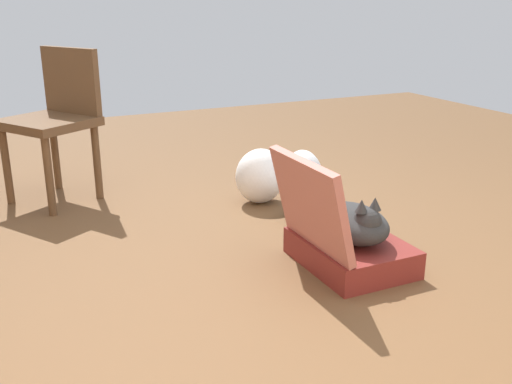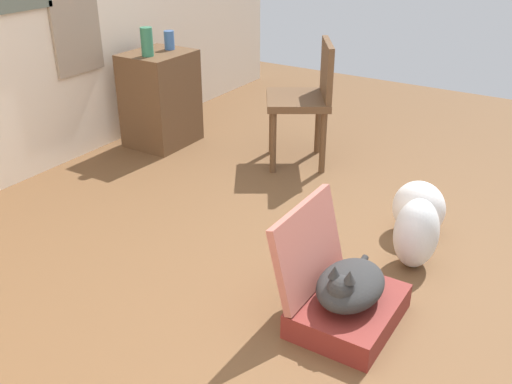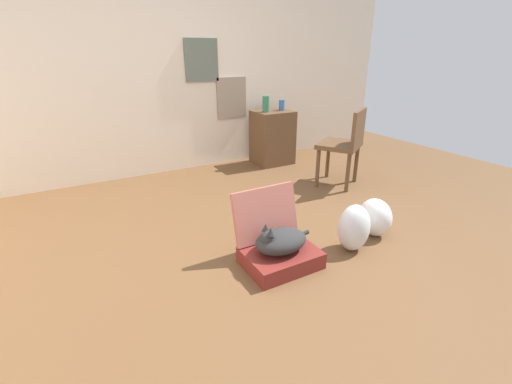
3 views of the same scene
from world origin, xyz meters
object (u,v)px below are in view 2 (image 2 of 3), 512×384
object	(u,v)px
plastic_bag_clear	(419,208)
vase_tall	(147,42)
suitcase_base	(348,311)
vase_short	(169,40)
side_table	(161,99)
plastic_bag_white	(416,233)
cat	(350,285)
chair	(307,96)

from	to	relation	value
plastic_bag_clear	vase_tall	world-z (taller)	vase_tall
suitcase_base	vase_short	xyz separation A→B (m)	(1.39, 2.14, 0.72)
vase_short	side_table	bearing A→B (deg)	171.04
plastic_bag_white	side_table	distance (m)	2.35
cat	plastic_bag_clear	distance (m)	0.95
suitcase_base	vase_short	bearing A→B (deg)	56.86
plastic_bag_clear	chair	world-z (taller)	chair
chair	cat	bearing A→B (deg)	1.92
plastic_bag_white	vase_short	world-z (taller)	vase_short
plastic_bag_clear	side_table	distance (m)	2.19
suitcase_base	vase_tall	bearing A→B (deg)	61.76
plastic_bag_white	suitcase_base	bearing A→B (deg)	171.16
cat	side_table	distance (m)	2.51
cat	side_table	size ratio (longest dim) A/B	0.66
suitcase_base	plastic_bag_white	xyz separation A→B (m)	(0.61, -0.10, 0.13)
plastic_bag_white	chair	world-z (taller)	chair
plastic_bag_clear	vase_short	world-z (taller)	vase_short
vase_short	suitcase_base	bearing A→B (deg)	-123.14
side_table	plastic_bag_white	bearing A→B (deg)	-106.32
plastic_bag_clear	chair	size ratio (longest dim) A/B	0.37
chair	side_table	bearing A→B (deg)	-109.42
plastic_bag_clear	cat	bearing A→B (deg)	179.74
suitcase_base	side_table	distance (m)	2.52
cat	chair	size ratio (longest dim) A/B	0.54
plastic_bag_clear	chair	bearing A→B (deg)	60.67
plastic_bag_clear	side_table	bearing A→B (deg)	81.36
plastic_bag_white	chair	bearing A→B (deg)	50.92
plastic_bag_clear	plastic_bag_white	bearing A→B (deg)	-164.62
cat	vase_short	size ratio (longest dim) A/B	3.42
suitcase_base	vase_short	size ratio (longest dim) A/B	3.77
side_table	vase_tall	distance (m)	0.48
cat	plastic_bag_white	xyz separation A→B (m)	(0.62, -0.10, -0.02)
side_table	chair	world-z (taller)	chair
vase_tall	plastic_bag_clear	bearing A→B (deg)	-95.44
plastic_bag_clear	side_table	size ratio (longest dim) A/B	0.45
chair	vase_tall	bearing A→B (deg)	-103.23
suitcase_base	plastic_bag_clear	bearing A→B (deg)	-0.24
side_table	vase_short	world-z (taller)	vase_short
side_table	chair	distance (m)	1.17
cat	vase_short	xyz separation A→B (m)	(1.40, 2.14, 0.58)
vase_tall	chair	world-z (taller)	vase_tall
cat	plastic_bag_white	size ratio (longest dim) A/B	1.24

